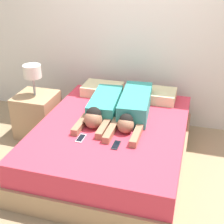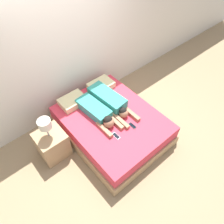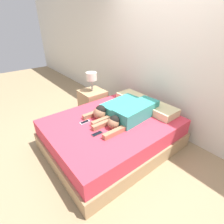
% 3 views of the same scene
% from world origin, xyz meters
% --- Properties ---
extents(ground_plane, '(12.00, 12.00, 0.00)m').
position_xyz_m(ground_plane, '(0.00, 0.00, 0.00)').
color(ground_plane, '#9E8460').
extents(wall_back, '(12.00, 0.06, 2.60)m').
position_xyz_m(wall_back, '(0.00, 1.15, 1.30)').
color(wall_back, silver).
rests_on(wall_back, ground_plane).
extents(bed, '(1.60, 2.00, 0.49)m').
position_xyz_m(bed, '(0.00, 0.00, 0.24)').
color(bed, tan).
rests_on(bed, ground_plane).
extents(pillow_head_left, '(0.50, 0.36, 0.13)m').
position_xyz_m(pillow_head_left, '(-0.35, 0.76, 0.56)').
color(pillow_head_left, beige).
rests_on(pillow_head_left, bed).
extents(pillow_head_right, '(0.50, 0.36, 0.13)m').
position_xyz_m(pillow_head_right, '(0.35, 0.76, 0.56)').
color(pillow_head_right, beige).
rests_on(pillow_head_right, bed).
extents(person_left, '(0.36, 1.03, 0.22)m').
position_xyz_m(person_left, '(-0.17, 0.20, 0.58)').
color(person_left, teal).
rests_on(person_left, bed).
extents(person_right, '(0.38, 1.15, 0.23)m').
position_xyz_m(person_right, '(0.18, 0.27, 0.60)').
color(person_right, teal).
rests_on(person_right, bed).
extents(cell_phone_left, '(0.06, 0.16, 0.01)m').
position_xyz_m(cell_phone_left, '(-0.22, -0.36, 0.50)').
color(cell_phone_left, silver).
rests_on(cell_phone_left, bed).
extents(cell_phone_right, '(0.06, 0.16, 0.01)m').
position_xyz_m(cell_phone_right, '(0.15, -0.39, 0.50)').
color(cell_phone_right, '#2D2D33').
rests_on(cell_phone_right, bed).
extents(nightstand, '(0.48, 0.48, 0.95)m').
position_xyz_m(nightstand, '(-1.10, 0.35, 0.31)').
color(nightstand, tan).
rests_on(nightstand, ground_plane).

